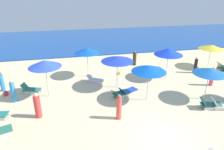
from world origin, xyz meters
The scene contains 26 objects.
ground_plane centered at (0.00, 0.00, 0.00)m, with size 60.00×60.00×0.00m, color beige.
ocean centered at (0.00, 22.24, 0.06)m, with size 60.00×15.52×0.12m, color #194898.
umbrella_0 centered at (4.60, 3.32, 2.13)m, with size 2.18×2.18×2.33m.
lounge_chair_0_0 centered at (4.21, 2.18, 0.26)m, with size 1.46×0.84×0.72m.
lounge_chair_0_1 centered at (4.81, 1.99, 0.27)m, with size 1.34×0.89×0.73m.
umbrella_1 centered at (0.56, 3.99, 2.36)m, with size 2.30×2.30×2.57m.
umbrella_2 centered at (-6.15, 5.94, 2.50)m, with size 2.24×2.24×2.75m.
lounge_chair_2_0 centered at (-7.50, 6.81, 0.25)m, with size 1.49×1.01×0.70m.
umbrella_4 centered at (8.67, 8.82, 2.04)m, with size 2.27×2.27×2.25m.
lounge_chair_4_1 centered at (9.93, 8.15, 0.27)m, with size 1.55×0.81×0.69m.
umbrella_5 centered at (-3.01, 8.94, 2.34)m, with size 2.15×2.15×2.55m.
lounge_chair_5_0 centered at (-2.59, 7.60, 0.23)m, with size 1.50×1.19×0.64m.
umbrella_7 centered at (3.48, 7.16, 2.41)m, with size 2.35×2.35×2.68m.
lounge_chair_7_0 centered at (3.83, 8.45, 0.25)m, with size 1.35×0.98×0.69m.
umbrella_8 centered at (-1.02, 6.37, 2.33)m, with size 2.44×2.44×2.51m.
lounge_chair_8_0 centered at (-0.50, 5.08, 0.24)m, with size 1.59×1.19×0.64m.
lounge_chair_8_1 centered at (-1.15, 4.82, 0.26)m, with size 1.39×1.08×0.61m.
beachgoer_0 centered at (6.41, 5.16, 0.75)m, with size 0.35×0.35×1.56m.
beachgoer_2 centered at (-9.58, 7.49, 0.73)m, with size 0.40×0.40×1.55m.
beachgoer_3 centered at (1.81, 10.85, 0.67)m, with size 0.51×0.51×1.47m.
beachgoer_4 centered at (-1.85, 2.25, 0.77)m, with size 0.44×0.44×1.63m.
beachgoer_5 centered at (-6.56, 3.40, 0.75)m, with size 0.53×0.53×1.62m.
beachgoer_6 centered at (6.62, 7.79, 0.74)m, with size 0.42×0.42×1.53m.
beachgoer_7 centered at (-8.39, 5.63, 0.75)m, with size 0.35×0.35×1.61m.
beach_ball_0 centered at (-0.21, 8.84, 0.14)m, with size 0.27×0.27×0.27m, color yellow.
beach_ball_1 centered at (-9.20, 6.67, 0.19)m, with size 0.37×0.37×0.37m, color #E92B47.
Camera 1 is at (-4.35, -7.82, 7.32)m, focal length 33.15 mm.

